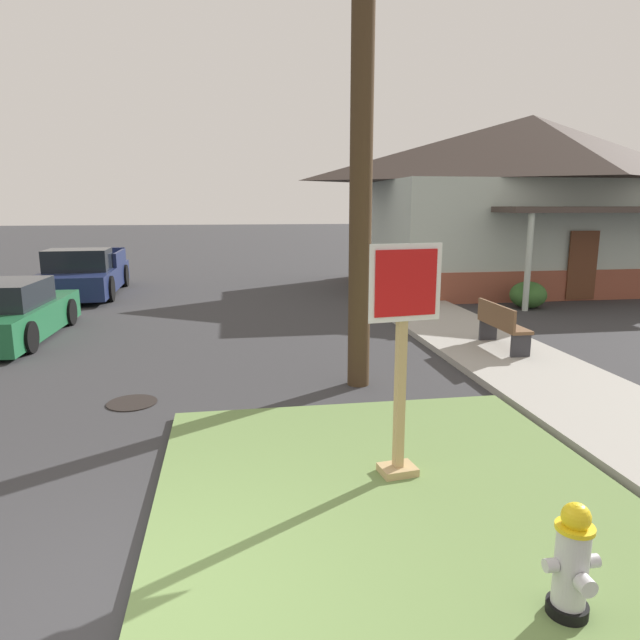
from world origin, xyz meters
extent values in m
plane|color=#333335|center=(0.00, 0.00, 0.00)|extent=(160.00, 160.00, 0.00)
cube|color=#668447|center=(2.30, 1.31, 0.04)|extent=(4.51, 5.01, 0.08)
cube|color=#9E9B93|center=(5.75, 5.16, 0.06)|extent=(2.20, 15.39, 0.12)
cylinder|color=black|center=(2.99, -0.43, 0.12)|extent=(0.28, 0.27, 0.08)
cylinder|color=#BCBCC1|center=(2.99, -0.43, 0.43)|extent=(0.22, 0.22, 0.54)
cylinder|color=yellow|center=(2.99, -0.43, 0.72)|extent=(0.25, 0.25, 0.03)
sphere|color=yellow|center=(2.99, -0.43, 0.79)|extent=(0.19, 0.19, 0.19)
cube|color=yellow|center=(2.99, -0.43, 0.86)|extent=(0.04, 0.04, 0.04)
cylinder|color=#BCBCC1|center=(2.84, -0.43, 0.46)|extent=(0.08, 0.09, 0.09)
cylinder|color=#BCBCC1|center=(3.14, -0.43, 0.46)|extent=(0.08, 0.09, 0.09)
cylinder|color=#BCBCC1|center=(2.99, -0.59, 0.41)|extent=(0.12, 0.09, 0.12)
cube|color=tan|center=(2.45, 1.71, 1.22)|extent=(0.10, 0.10, 2.29)
cube|color=tan|center=(2.45, 1.71, 0.12)|extent=(0.40, 0.33, 0.08)
cube|color=white|center=(2.46, 1.66, 2.06)|extent=(0.74, 0.12, 0.74)
cube|color=red|center=(2.46, 1.64, 2.06)|extent=(0.63, 0.10, 0.63)
cylinder|color=black|center=(-0.62, 4.53, 0.01)|extent=(0.70, 0.70, 0.02)
cube|color=#1E6038|center=(-3.82, 9.06, 0.41)|extent=(1.87, 4.25, 0.64)
cube|color=black|center=(-3.83, 8.85, 0.97)|extent=(1.56, 1.97, 0.56)
cylinder|color=black|center=(-2.96, 10.34, 0.31)|extent=(0.24, 0.63, 0.62)
cylinder|color=black|center=(-3.02, 7.73, 0.31)|extent=(0.24, 0.63, 0.62)
sphere|color=white|center=(-4.30, 11.12, 0.47)|extent=(0.14, 0.14, 0.14)
sphere|color=white|center=(-3.24, 11.09, 0.47)|extent=(0.14, 0.14, 0.14)
cube|color=#19234C|center=(-3.70, 15.17, 0.50)|extent=(2.23, 5.42, 0.68)
cube|color=black|center=(-3.67, 14.42, 1.14)|extent=(1.83, 1.46, 0.68)
cube|color=#19234C|center=(-2.78, 16.14, 1.06)|extent=(0.19, 2.25, 0.44)
cube|color=#19234C|center=(-4.70, 16.07, 1.06)|extent=(0.19, 2.25, 0.44)
cube|color=#19234C|center=(-3.81, 17.79, 1.06)|extent=(1.82, 0.17, 0.44)
cylinder|color=black|center=(-2.69, 13.61, 0.38)|extent=(0.29, 0.77, 0.76)
cylinder|color=black|center=(-4.59, 13.53, 0.38)|extent=(0.29, 0.77, 0.76)
cylinder|color=black|center=(-2.82, 16.81, 0.38)|extent=(0.29, 0.77, 0.76)
cylinder|color=black|center=(-4.72, 16.74, 0.38)|extent=(0.29, 0.77, 0.76)
cube|color=brown|center=(5.90, 6.24, 0.56)|extent=(0.41, 1.47, 0.06)
cube|color=brown|center=(5.72, 6.24, 0.78)|extent=(0.06, 1.47, 0.38)
cube|color=#2D2D33|center=(5.89, 5.59, 0.33)|extent=(0.36, 0.06, 0.41)
cube|color=#2D2D33|center=(5.90, 6.89, 0.33)|extent=(0.36, 0.06, 0.41)
cylinder|color=#42301E|center=(2.77, 4.87, 4.63)|extent=(0.34, 0.34, 9.26)
cube|color=brown|center=(11.01, 14.96, 0.45)|extent=(10.68, 6.76, 0.90)
cube|color=#B2C1B7|center=(11.01, 14.96, 2.22)|extent=(10.47, 6.63, 2.65)
pyramid|color=#423833|center=(11.01, 14.96, 4.64)|extent=(11.21, 7.10, 2.19)
cube|color=#423833|center=(11.01, 10.87, 2.66)|extent=(5.87, 1.40, 0.16)
cylinder|color=#B2C1B7|center=(8.60, 10.32, 1.33)|extent=(0.16, 0.16, 2.66)
cube|color=brown|center=(11.01, 11.55, 1.05)|extent=(0.90, 0.06, 2.00)
ellipsoid|color=#35632B|center=(8.88, 10.70, 0.37)|extent=(0.98, 0.98, 0.73)
camera|label=1|loc=(0.81, -3.44, 2.78)|focal=31.62mm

